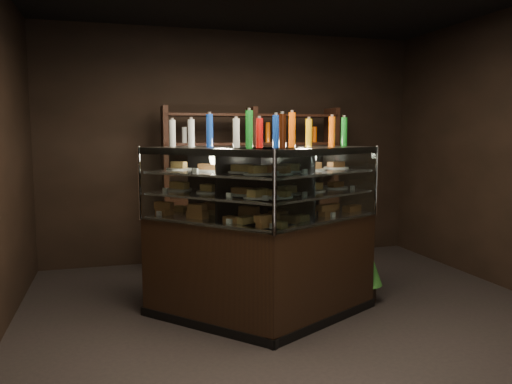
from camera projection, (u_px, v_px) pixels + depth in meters
ground at (303, 324)px, 4.41m from camera, size 5.00×5.00×0.00m
room_shell at (306, 102)px, 4.19m from camera, size 5.02×5.02×3.01m
display_case at (263, 262)px, 4.52m from camera, size 2.21×1.55×1.57m
food_display at (263, 187)px, 4.44m from camera, size 1.80×1.07×0.48m
bottles_top at (263, 131)px, 4.39m from camera, size 1.63×0.93×0.30m
potted_conifer at (365, 259)px, 4.97m from camera, size 0.35×0.35×0.75m
back_shelving at (252, 218)px, 6.32m from camera, size 2.21×0.45×2.00m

